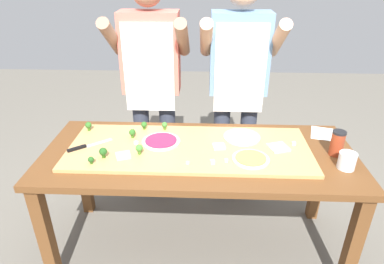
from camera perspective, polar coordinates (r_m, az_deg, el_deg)
ground_plane at (r=2.44m, az=0.98°, el=-18.45°), size 8.00×8.00×0.00m
prep_table at (r=2.03m, az=1.12°, el=-5.59°), size 1.83×0.77×0.74m
cutting_board at (r=1.99m, az=-0.50°, el=-2.78°), size 1.42×0.55×0.02m
chefs_knife at (r=2.08m, az=-17.89°, el=-2.37°), size 0.23×0.18×0.02m
pizza_whole_pesto_green at (r=1.89m, az=9.94°, el=-4.48°), size 0.21×0.21×0.02m
pizza_whole_beet_magenta at (r=2.04m, az=-5.28°, el=-1.55°), size 0.23×0.23×0.02m
pizza_whole_white_garlic at (r=2.11m, az=8.46°, el=-0.80°), size 0.23×0.23×0.02m
pizza_slice_center at (r=1.99m, az=4.59°, el=-2.44°), size 0.08×0.08×0.01m
pizza_slice_far_left at (r=1.93m, az=-11.60°, el=-3.93°), size 0.10×0.10×0.01m
pizza_slice_far_right at (r=2.03m, az=14.46°, el=-2.56°), size 0.14×0.14×0.01m
broccoli_floret_back_right at (r=2.26m, az=-17.18°, el=1.07°), size 0.04×0.04×0.06m
broccoli_floret_front_right at (r=1.92m, az=-8.95°, el=-2.77°), size 0.04×0.04×0.06m
broccoli_floret_center_right at (r=1.90m, az=-16.79°, el=-4.53°), size 0.03×0.03×0.04m
broccoli_floret_front_left at (r=1.93m, az=-14.86°, el=-3.29°), size 0.04×0.04×0.06m
broccoli_floret_back_mid at (r=2.20m, az=-8.14°, el=1.21°), size 0.04×0.04×0.05m
broccoli_floret_center_left at (r=2.11m, az=-10.10°, el=-0.10°), size 0.04×0.04×0.06m
broccoli_floret_back_left at (r=2.18m, az=-4.67°, el=1.17°), size 0.04×0.04×0.05m
cheese_crumble_a at (r=2.04m, az=-9.46°, el=-1.82°), size 0.03×0.03×0.02m
cheese_crumble_b at (r=1.83m, az=3.50°, el=-5.11°), size 0.03×0.03×0.02m
cheese_crumble_c at (r=1.85m, az=5.83°, el=-4.83°), size 0.02×0.02×0.02m
cheese_crumble_d at (r=1.83m, az=-0.73°, el=-5.26°), size 0.02×0.02×0.01m
cheese_crumble_e at (r=2.09m, az=16.88°, el=-1.87°), size 0.02×0.02×0.02m
flour_cup at (r=1.99m, az=24.80°, el=-4.59°), size 0.09×0.09×0.09m
sauce_jar at (r=2.09m, az=23.46°, el=-1.77°), size 0.08×0.08×0.15m
recipe_note at (r=2.34m, az=21.32°, el=-0.25°), size 0.19×0.22×0.00m
cook_left at (r=2.44m, az=-6.86°, el=9.13°), size 0.54×0.39×1.67m
cook_right at (r=2.42m, az=7.83°, el=8.92°), size 0.54×0.39×1.67m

